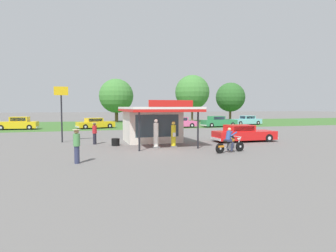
# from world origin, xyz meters

# --- Properties ---
(ground_plane) EXTENTS (300.00, 300.00, 0.00)m
(ground_plane) POSITION_xyz_m (0.00, 0.00, 0.00)
(ground_plane) COLOR slate
(grass_verge_strip) EXTENTS (120.00, 24.00, 0.01)m
(grass_verge_strip) POSITION_xyz_m (0.00, 30.00, 0.00)
(grass_verge_strip) COLOR #3D6B2D
(grass_verge_strip) RESTS_ON ground
(service_station_kiosk) EXTENTS (5.03, 7.55, 3.34)m
(service_station_kiosk) POSITION_xyz_m (1.03, 4.75, 1.68)
(service_station_kiosk) COLOR silver
(service_station_kiosk) RESTS_ON ground
(gas_pump_nearside) EXTENTS (0.44, 0.44, 2.04)m
(gas_pump_nearside) POSITION_xyz_m (0.38, 1.26, 0.94)
(gas_pump_nearside) COLOR slate
(gas_pump_nearside) RESTS_ON ground
(gas_pump_offside) EXTENTS (0.44, 0.44, 1.86)m
(gas_pump_offside) POSITION_xyz_m (1.68, 1.26, 0.85)
(gas_pump_offside) COLOR slate
(gas_pump_offside) RESTS_ON ground
(motorcycle_with_rider) EXTENTS (2.27, 0.80, 1.58)m
(motorcycle_with_rider) POSITION_xyz_m (4.36, -2.07, 0.65)
(motorcycle_with_rider) COLOR black
(motorcycle_with_rider) RESTS_ON ground
(featured_classic_sedan) EXTENTS (5.38, 2.18, 1.40)m
(featured_classic_sedan) POSITION_xyz_m (8.34, 2.81, 0.65)
(featured_classic_sedan) COLOR red
(featured_classic_sedan) RESTS_ON ground
(parked_car_back_row_far_left) EXTENTS (5.15, 2.28, 1.64)m
(parked_car_back_row_far_left) POSITION_xyz_m (-12.37, 22.57, 0.75)
(parked_car_back_row_far_left) COLOR gold
(parked_car_back_row_far_left) RESTS_ON ground
(parked_car_back_row_left) EXTENTS (5.15, 2.07, 1.46)m
(parked_car_back_row_left) POSITION_xyz_m (8.58, 20.01, 0.67)
(parked_car_back_row_left) COLOR #E55993
(parked_car_back_row_left) RESTS_ON ground
(parked_car_back_row_far_right) EXTENTS (5.38, 2.19, 1.57)m
(parked_car_back_row_far_right) POSITION_xyz_m (14.57, 19.57, 0.72)
(parked_car_back_row_far_right) COLOR #2D844C
(parked_car_back_row_far_right) RESTS_ON ground
(parked_car_back_row_centre_left) EXTENTS (5.37, 3.12, 1.42)m
(parked_car_back_row_centre_left) POSITION_xyz_m (-2.77, 21.73, 0.66)
(parked_car_back_row_centre_left) COLOR gold
(parked_car_back_row_centre_left) RESTS_ON ground
(parked_car_back_row_centre) EXTENTS (5.46, 2.34, 1.48)m
(parked_car_back_row_centre) POSITION_xyz_m (21.23, 22.86, 0.67)
(parked_car_back_row_centre) COLOR #7AC6D1
(parked_car_back_row_centre) RESTS_ON ground
(bystander_strolling_foreground) EXTENTS (0.39, 0.39, 1.77)m
(bystander_strolling_foreground) POSITION_xyz_m (-4.90, -3.02, 0.96)
(bystander_strolling_foreground) COLOR #2D3351
(bystander_strolling_foreground) RESTS_ON ground
(bystander_chatting_near_pumps) EXTENTS (0.37, 0.37, 1.68)m
(bystander_chatting_near_pumps) POSITION_xyz_m (-3.66, 4.54, 0.90)
(bystander_chatting_near_pumps) COLOR black
(bystander_chatting_near_pumps) RESTS_ON ground
(tree_oak_far_right) EXTENTS (6.49, 6.49, 8.26)m
(tree_oak_far_right) POSITION_xyz_m (1.99, 37.13, 4.85)
(tree_oak_far_right) COLOR brown
(tree_oak_far_right) RESTS_ON ground
(tree_oak_right) EXTENTS (6.56, 6.56, 8.99)m
(tree_oak_right) POSITION_xyz_m (15.91, 33.31, 5.71)
(tree_oak_right) COLOR brown
(tree_oak_right) RESTS_ON ground
(tree_oak_far_left) EXTENTS (6.25, 6.25, 8.13)m
(tree_oak_far_left) POSITION_xyz_m (26.36, 37.31, 4.85)
(tree_oak_far_left) COLOR brown
(tree_oak_far_left) RESTS_ON ground
(roadside_pole_sign) EXTENTS (1.10, 0.12, 4.54)m
(roadside_pole_sign) POSITION_xyz_m (-6.15, 6.66, 3.12)
(roadside_pole_sign) COLOR black
(roadside_pole_sign) RESTS_ON ground
(spare_tire_stack) EXTENTS (0.60, 0.60, 0.54)m
(spare_tire_stack) POSITION_xyz_m (-2.21, 3.29, 0.27)
(spare_tire_stack) COLOR black
(spare_tire_stack) RESTS_ON ground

